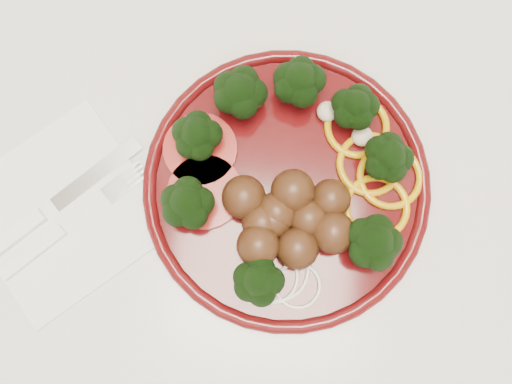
# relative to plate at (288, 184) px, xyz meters

# --- Properties ---
(counter) EXTENTS (2.40, 0.60, 0.90)m
(counter) POSITION_rel_plate_xyz_m (-0.10, -0.02, -0.47)
(counter) COLOR silver
(counter) RESTS_ON ground
(plate) EXTENTS (0.29, 0.29, 0.06)m
(plate) POSITION_rel_plate_xyz_m (0.00, 0.00, 0.00)
(plate) COLOR #410809
(plate) RESTS_ON counter
(napkin) EXTENTS (0.24, 0.24, 0.00)m
(napkin) POSITION_rel_plate_xyz_m (-0.22, -0.05, -0.02)
(napkin) COLOR white
(napkin) RESTS_ON counter
(knife) EXTENTS (0.15, 0.15, 0.01)m
(knife) POSITION_rel_plate_xyz_m (-0.25, -0.06, -0.01)
(knife) COLOR silver
(knife) RESTS_ON napkin
(fork) EXTENTS (0.13, 0.13, 0.01)m
(fork) POSITION_rel_plate_xyz_m (-0.23, -0.08, -0.01)
(fork) COLOR white
(fork) RESTS_ON napkin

